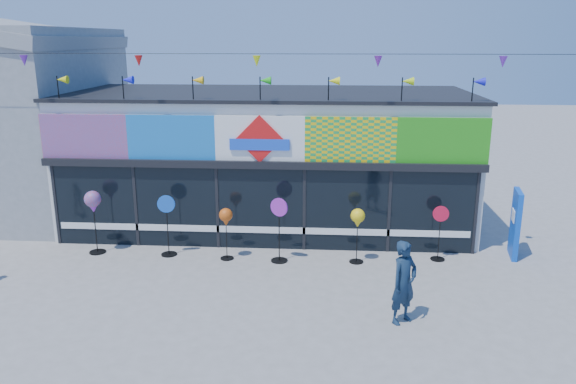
# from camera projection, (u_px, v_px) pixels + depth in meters

# --- Properties ---
(ground) EXTENTS (80.00, 80.00, 0.00)m
(ground) POSITION_uv_depth(u_px,v_px,m) (243.00, 303.00, 12.43)
(ground) COLOR gray
(ground) RESTS_ON ground
(kite_shop) EXTENTS (16.00, 5.70, 5.31)m
(kite_shop) POSITION_uv_depth(u_px,v_px,m) (270.00, 158.00, 17.60)
(kite_shop) COLOR silver
(kite_shop) RESTS_ON ground
(blue_sign) EXTENTS (0.29, 0.92, 1.82)m
(blue_sign) POSITION_uv_depth(u_px,v_px,m) (515.00, 224.00, 14.90)
(blue_sign) COLOR blue
(blue_sign) RESTS_ON ground
(spinner_0) EXTENTS (0.44, 0.44, 1.75)m
(spinner_0) POSITION_uv_depth(u_px,v_px,m) (93.00, 204.00, 15.00)
(spinner_0) COLOR black
(spinner_0) RESTS_ON ground
(spinner_1) EXTENTS (0.47, 0.43, 1.67)m
(spinner_1) POSITION_uv_depth(u_px,v_px,m) (167.00, 224.00, 14.98)
(spinner_1) COLOR black
(spinner_1) RESTS_ON ground
(spinner_2) EXTENTS (0.35, 0.35, 1.40)m
(spinner_2) POSITION_uv_depth(u_px,v_px,m) (226.00, 219.00, 14.65)
(spinner_2) COLOR black
(spinner_2) RESTS_ON ground
(spinner_3) EXTENTS (0.46, 0.44, 1.73)m
(spinner_3) POSITION_uv_depth(u_px,v_px,m) (279.00, 228.00, 14.54)
(spinner_3) COLOR black
(spinner_3) RESTS_ON ground
(spinner_4) EXTENTS (0.37, 0.37, 1.46)m
(spinner_4) POSITION_uv_depth(u_px,v_px,m) (358.00, 220.00, 14.41)
(spinner_4) COLOR black
(spinner_4) RESTS_ON ground
(spinner_5) EXTENTS (0.42, 0.38, 1.48)m
(spinner_5) POSITION_uv_depth(u_px,v_px,m) (440.00, 232.00, 14.68)
(spinner_5) COLOR black
(spinner_5) RESTS_ON ground
(adult_man) EXTENTS (0.76, 0.74, 1.76)m
(adult_man) POSITION_uv_depth(u_px,v_px,m) (404.00, 282.00, 11.39)
(adult_man) COLOR #14273F
(adult_man) RESTS_ON ground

